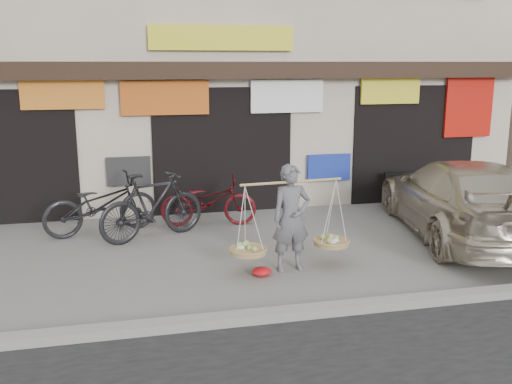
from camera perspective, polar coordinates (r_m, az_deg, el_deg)
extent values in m
plane|color=gray|center=(9.33, 0.38, -7.29)|extent=(70.00, 70.00, 0.00)
cube|color=gray|center=(7.52, 3.93, -11.96)|extent=(70.00, 0.25, 0.12)
cube|color=beige|center=(15.16, -5.38, 13.88)|extent=(14.00, 6.00, 7.00)
cube|color=black|center=(12.04, -3.32, 12.06)|extent=(14.00, 0.35, 0.35)
cube|color=black|center=(12.66, -24.08, 3.28)|extent=(3.00, 0.60, 2.70)
cube|color=black|center=(12.58, -3.52, 4.31)|extent=(3.00, 0.60, 2.70)
cube|color=black|center=(14.02, 15.01, 4.78)|extent=(3.00, 0.60, 2.70)
cube|color=orange|center=(12.02, -18.77, 9.26)|extent=(1.60, 0.08, 0.60)
cube|color=#CB5415|center=(11.99, -9.08, 9.29)|extent=(1.80, 0.08, 0.70)
cube|color=white|center=(12.44, 3.12, 9.55)|extent=(1.60, 0.08, 0.70)
cube|color=yellow|center=(13.29, 13.28, 9.88)|extent=(1.40, 0.08, 0.60)
cube|color=red|center=(14.30, 20.49, 7.99)|extent=(1.20, 0.08, 1.40)
cube|color=#2A2A2A|center=(12.15, -12.60, 2.05)|extent=(0.90, 0.08, 0.60)
cube|color=#1A32A7|center=(12.94, 7.30, 2.45)|extent=(1.00, 0.08, 0.60)
cube|color=yellow|center=(12.12, -3.42, 15.14)|extent=(3.00, 0.08, 0.50)
imported|color=slate|center=(8.87, 3.54, -2.64)|extent=(0.65, 0.46, 1.69)
cylinder|color=tan|center=(8.74, 3.59, 1.01)|extent=(1.65, 0.18, 0.04)
cylinder|color=tan|center=(8.79, -0.77, -5.93)|extent=(0.56, 0.56, 0.07)
ellipsoid|color=#A5BF66|center=(8.77, -0.78, -5.56)|extent=(0.39, 0.39, 0.10)
cylinder|color=tan|center=(9.27, 7.54, -5.04)|extent=(0.56, 0.56, 0.07)
ellipsoid|color=#A5BF66|center=(9.25, 7.55, -4.69)|extent=(0.39, 0.39, 0.10)
imported|color=black|center=(11.24, -15.26, -1.19)|extent=(2.30, 1.36, 1.14)
imported|color=black|center=(10.67, -10.32, -1.37)|extent=(2.15, 1.39, 1.26)
imported|color=#570F13|center=(11.43, -4.78, -0.92)|extent=(1.98, 0.91, 1.00)
imported|color=#C0B49B|center=(11.31, 19.92, -0.61)|extent=(2.97, 5.33, 1.46)
cube|color=black|center=(13.54, 16.20, 0.99)|extent=(1.69, 0.42, 0.45)
cube|color=silver|center=(13.62, 16.09, 0.64)|extent=(0.45, 0.11, 0.12)
ellipsoid|color=red|center=(8.84, 0.58, -7.96)|extent=(0.31, 0.25, 0.14)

